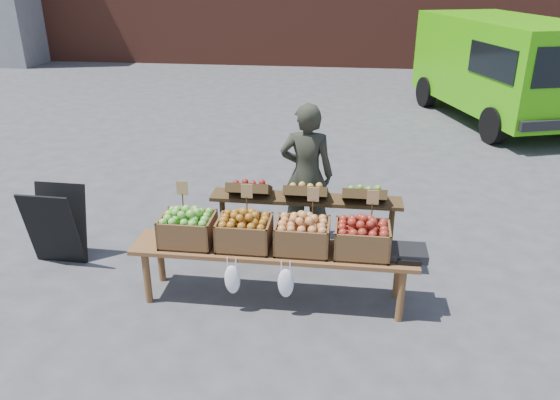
% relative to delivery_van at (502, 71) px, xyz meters
% --- Properties ---
extents(ground, '(80.00, 80.00, 0.00)m').
position_rel_delivery_van_xyz_m(ground, '(-3.14, -7.05, -1.03)').
color(ground, '#434345').
extents(delivery_van, '(3.42, 5.02, 2.06)m').
position_rel_delivery_van_xyz_m(delivery_van, '(0.00, 0.00, 0.00)').
color(delivery_van, '#40BB09').
rests_on(delivery_van, ground).
extents(vendor, '(0.62, 0.41, 1.67)m').
position_rel_delivery_van_xyz_m(vendor, '(-3.49, -5.91, -0.19)').
color(vendor, '#272A1F').
rests_on(vendor, ground).
extents(chalkboard_sign, '(0.59, 0.33, 0.88)m').
position_rel_delivery_van_xyz_m(chalkboard_sign, '(-6.13, -6.74, -0.59)').
color(chalkboard_sign, black).
rests_on(chalkboard_sign, ground).
extents(back_table, '(2.10, 0.44, 1.04)m').
position_rel_delivery_van_xyz_m(back_table, '(-3.45, -6.47, -0.51)').
color(back_table, '#3D2B15').
rests_on(back_table, ground).
extents(display_bench, '(2.70, 0.56, 0.57)m').
position_rel_delivery_van_xyz_m(display_bench, '(-3.69, -7.19, -0.74)').
color(display_bench, brown).
rests_on(display_bench, ground).
extents(crate_golden_apples, '(0.50, 0.40, 0.28)m').
position_rel_delivery_van_xyz_m(crate_golden_apples, '(-4.52, -7.19, -0.32)').
color(crate_golden_apples, '#50A034').
rests_on(crate_golden_apples, display_bench).
extents(crate_russet_pears, '(0.50, 0.40, 0.28)m').
position_rel_delivery_van_xyz_m(crate_russet_pears, '(-3.97, -7.19, -0.32)').
color(crate_russet_pears, '#9C6315').
rests_on(crate_russet_pears, display_bench).
extents(crate_red_apples, '(0.50, 0.40, 0.28)m').
position_rel_delivery_van_xyz_m(crate_red_apples, '(-3.42, -7.19, -0.32)').
color(crate_red_apples, '#A68829').
rests_on(crate_red_apples, display_bench).
extents(crate_green_apples, '(0.50, 0.40, 0.28)m').
position_rel_delivery_van_xyz_m(crate_green_apples, '(-2.87, -7.19, -0.32)').
color(crate_green_apples, '#680703').
rests_on(crate_green_apples, display_bench).
extents(weighing_scale, '(0.34, 0.30, 0.08)m').
position_rel_delivery_van_xyz_m(weighing_scale, '(-2.44, -7.19, -0.42)').
color(weighing_scale, black).
rests_on(weighing_scale, display_bench).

